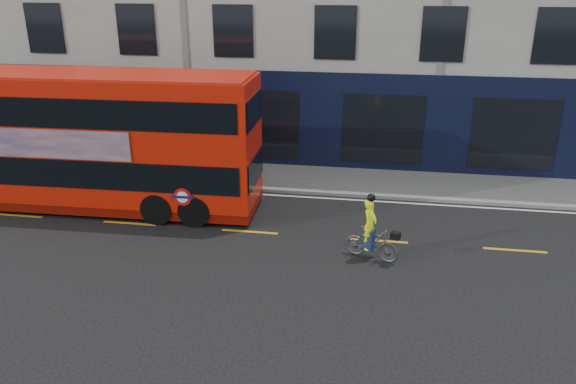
# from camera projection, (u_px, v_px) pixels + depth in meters

# --- Properties ---
(ground) EXTENTS (120.00, 120.00, 0.00)m
(ground) POSITION_uv_depth(u_px,v_px,m) (109.00, 244.00, 16.90)
(ground) COLOR black
(ground) RESTS_ON ground
(pavement) EXTENTS (60.00, 3.00, 0.12)m
(pavement) POSITION_uv_depth(u_px,v_px,m) (181.00, 172.00, 22.86)
(pavement) COLOR gray
(pavement) RESTS_ON ground
(kerb) EXTENTS (60.00, 0.12, 0.13)m
(kerb) POSITION_uv_depth(u_px,v_px,m) (168.00, 184.00, 21.48)
(kerb) COLOR gray
(kerb) RESTS_ON ground
(road_edge_line) EXTENTS (58.00, 0.10, 0.01)m
(road_edge_line) POSITION_uv_depth(u_px,v_px,m) (165.00, 189.00, 21.22)
(road_edge_line) COLOR silver
(road_edge_line) RESTS_ON ground
(lane_dashes) EXTENTS (58.00, 0.12, 0.01)m
(lane_dashes) POSITION_uv_depth(u_px,v_px,m) (130.00, 223.00, 18.28)
(lane_dashes) COLOR #C58917
(lane_dashes) RESTS_ON ground
(bus) EXTENTS (11.57, 2.88, 4.64)m
(bus) POSITION_uv_depth(u_px,v_px,m) (89.00, 140.00, 18.84)
(bus) COLOR red
(bus) RESTS_ON ground
(cyclist) EXTENTS (1.65, 0.97, 1.97)m
(cyclist) POSITION_uv_depth(u_px,v_px,m) (371.00, 238.00, 15.79)
(cyclist) COLOR #494B4E
(cyclist) RESTS_ON ground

